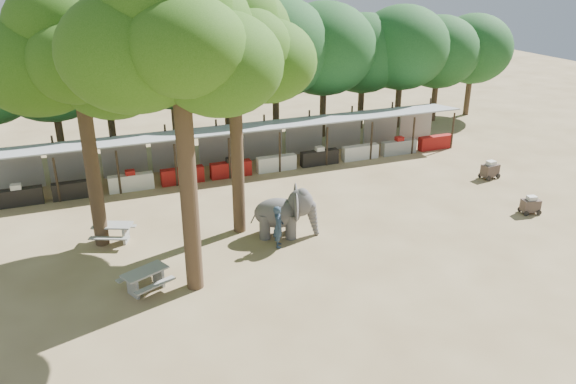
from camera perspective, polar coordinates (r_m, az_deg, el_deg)
name	(u,v)px	position (r m, az deg, el deg)	size (l,w,h in m)	color
ground	(359,281)	(22.23, 7.26, -9.00)	(100.00, 100.00, 0.00)	brown
vendor_stalls	(249,150)	(33.40, -4.02, 4.31)	(28.00, 2.99, 2.80)	gray
yard_tree_left	(72,54)	(23.89, -21.07, 12.98)	(7.10, 6.90, 11.02)	#332316
yard_tree_center	(172,39)	(19.10, -11.68, 15.02)	(7.10, 6.90, 12.04)	#332316
yard_tree_back	(228,40)	(23.72, -6.07, 15.08)	(7.10, 6.90, 11.36)	#332316
backdrop_trees	(222,62)	(37.21, -6.71, 12.95)	(46.46, 5.95, 8.33)	#332316
elephant	(286,212)	(25.07, -0.24, -2.06)	(3.06, 2.33, 2.28)	#444141
handler	(278,226)	(24.18, -0.99, -3.52)	(0.68, 0.45, 1.89)	#26384C
picnic_table_near	(145,278)	(21.90, -14.28, -8.42)	(2.15, 2.07, 0.84)	gray
picnic_table_far	(113,230)	(25.92, -17.35, -3.74)	(2.13, 2.04, 0.84)	gray
cart_front	(530,205)	(29.98, 23.41, -1.21)	(1.04, 0.79, 0.92)	#3C2E29
cart_back	(490,170)	(34.02, 19.84, 2.15)	(1.14, 0.82, 1.04)	#3C2E29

